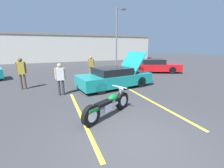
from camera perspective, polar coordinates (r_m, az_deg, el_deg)
ground_plane at (r=4.37m, az=8.59°, el=-20.75°), size 80.00×80.00×0.00m
parking_stripe_foreground at (r=5.83m, az=-11.89°, el=-11.40°), size 0.12×5.22×0.01m
parking_stripe_middle at (r=7.12m, az=15.57°, el=-6.77°), size 0.12×5.22×0.01m
far_building at (r=27.19m, az=-18.78°, el=13.24°), size 32.00×4.20×4.40m
light_pole at (r=18.32m, az=1.98°, el=18.12°), size 1.21×0.28×6.69m
motorcycle at (r=5.44m, az=-1.48°, el=-8.25°), size 2.20×1.34×0.99m
show_car_hood_open at (r=9.27m, az=1.03°, el=2.56°), size 4.76×2.60×2.13m
parked_car_right_row at (r=15.20m, az=15.69°, el=6.62°), size 5.05×3.58×1.27m
spectator_near_motorcycle at (r=12.49m, az=-7.95°, el=7.30°), size 0.52×0.22×1.69m
spectator_by_show_car at (r=8.07m, az=-19.11°, el=2.66°), size 0.52×0.22×1.66m
spectator_midground at (r=10.16m, az=-31.25°, el=4.40°), size 0.52×0.24×1.85m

